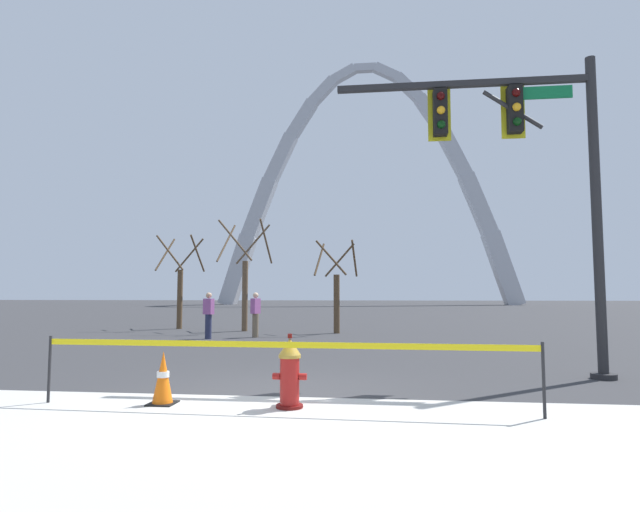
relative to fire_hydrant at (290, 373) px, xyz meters
The scene contains 11 objects.
ground_plane 1.04m from the fire_hydrant, 113.67° to the left, with size 240.00×240.00×0.00m, color #333335.
fire_hydrant is the anchor object (origin of this frame).
caution_tape_barrier 0.28m from the fire_hydrant, 124.77° to the right, with size 6.66×0.19×0.94m.
traffic_cone_by_hydrant 1.79m from the fire_hydrant, behind, with size 0.36×0.36×0.73m.
traffic_signal_gantry 6.18m from the fire_hydrant, 35.54° to the left, with size 5.02×0.44×6.00m.
monument_arch 69.63m from the fire_hydrant, 90.31° to the left, with size 45.04×2.39×37.42m.
tree_far_left 16.56m from the fire_hydrant, 117.31° to the left, with size 1.90×1.91×4.12m.
tree_left_mid 14.39m from the fire_hydrant, 107.59° to the left, with size 2.11×2.12×4.59m.
tree_center_left 12.98m from the fire_hydrant, 91.84° to the left, with size 1.68×1.69×3.62m.
pedestrian_walking_left 11.17m from the fire_hydrant, 106.30° to the left, with size 0.32×0.39×1.59m.
pedestrian_standing_center 10.94m from the fire_hydrant, 114.82° to the left, with size 0.39×0.30×1.59m.
Camera 1 is at (1.55, -7.54, 1.52)m, focal length 27.89 mm.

